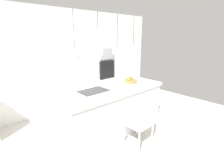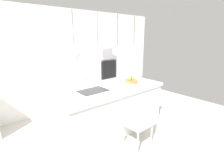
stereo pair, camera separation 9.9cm
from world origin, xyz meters
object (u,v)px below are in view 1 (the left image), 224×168
Objects in this scene: microwave at (107,54)px; oven at (107,70)px; chair_near at (142,121)px; fruit_bowl at (131,80)px.

microwave is 0.50m from oven.
microwave is at bearing 62.46° from chair_near.
microwave is at bearing 67.24° from fruit_bowl.
oven is 0.65× the size of chair_near.
fruit_bowl reaches higher than chair_near.
fruit_bowl is 1.82m from microwave.
microwave reaches higher than fruit_bowl.
oven reaches higher than chair_near.
chair_near is at bearing -117.54° from oven.
fruit_bowl is at bearing 53.95° from chair_near.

